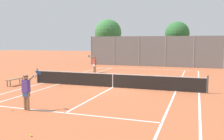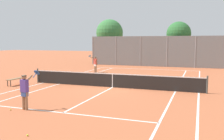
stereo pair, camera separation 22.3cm
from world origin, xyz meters
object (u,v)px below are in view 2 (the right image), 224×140
at_px(loose_tennis_ball_3, 10,110).
at_px(tree_behind_right, 179,34).
at_px(tree_behind_left, 110,34).
at_px(tennis_net, 112,80).
at_px(loose_tennis_ball_2, 27,135).
at_px(courtside_bench, 15,79).
at_px(player_near_side, 25,90).
at_px(player_far_left, 95,63).

bearing_deg(loose_tennis_ball_3, tree_behind_right, 77.71).
bearing_deg(tree_behind_left, loose_tennis_ball_3, -79.75).
relative_size(tennis_net, loose_tennis_ball_2, 181.82).
height_order(tennis_net, loose_tennis_ball_2, tennis_net).
bearing_deg(courtside_bench, player_near_side, -46.04).
height_order(player_far_left, loose_tennis_ball_3, player_far_left).
relative_size(loose_tennis_ball_3, tree_behind_right, 0.01).
xyz_separation_m(loose_tennis_ball_3, tree_behind_left, (-4.71, 26.04, 4.22)).
distance_m(loose_tennis_ball_2, tree_behind_left, 29.60).
bearing_deg(courtside_bench, loose_tennis_ball_3, -51.18).
distance_m(player_far_left, loose_tennis_ball_2, 17.03).
xyz_separation_m(player_far_left, loose_tennis_ball_3, (1.92, -14.06, -0.89)).
distance_m(tennis_net, courtside_bench, 6.99).
bearing_deg(loose_tennis_ball_2, loose_tennis_ball_3, 139.93).
relative_size(courtside_bench, tree_behind_left, 0.24).
bearing_deg(player_far_left, tennis_net, -58.83).
height_order(courtside_bench, tree_behind_right, tree_behind_right).
bearing_deg(loose_tennis_ball_3, courtside_bench, 128.82).
height_order(player_near_side, tree_behind_right, tree_behind_right).
distance_m(player_far_left, tree_behind_left, 12.74).
relative_size(loose_tennis_ball_2, tree_behind_left, 0.01).
distance_m(courtside_bench, tree_behind_right, 21.46).
bearing_deg(tree_behind_right, player_far_left, -125.20).
height_order(tree_behind_left, tree_behind_right, tree_behind_left).
bearing_deg(player_far_left, tree_behind_left, 103.10).
bearing_deg(player_near_side, tennis_net, 73.98).
xyz_separation_m(tennis_net, tree_behind_right, (2.85, 17.44, 3.48)).
distance_m(loose_tennis_ball_2, courtside_bench, 10.57).
height_order(tennis_net, player_far_left, player_far_left).
relative_size(player_far_left, loose_tennis_ball_3, 26.88).
height_order(player_far_left, tree_behind_left, tree_behind_left).
relative_size(courtside_bench, tree_behind_right, 0.27).
distance_m(tennis_net, player_near_side, 6.80).
bearing_deg(courtside_bench, player_far_left, 73.82).
bearing_deg(loose_tennis_ball_2, tree_behind_right, 84.50).
relative_size(tennis_net, tree_behind_left, 1.90).
bearing_deg(tennis_net, tree_behind_right, 80.73).
xyz_separation_m(loose_tennis_ball_2, tree_behind_left, (-7.44, 28.33, 4.22)).
xyz_separation_m(player_near_side, loose_tennis_ball_3, (-0.57, -0.32, -0.89)).
xyz_separation_m(tree_behind_left, tree_behind_right, (10.00, -1.75, -0.27)).
distance_m(loose_tennis_ball_3, tree_behind_right, 25.17).
distance_m(player_far_left, loose_tennis_ball_3, 14.22).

